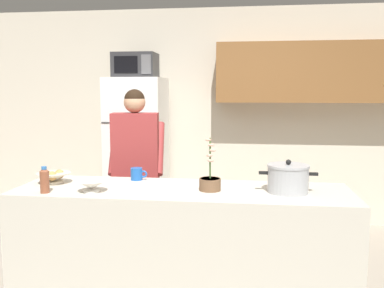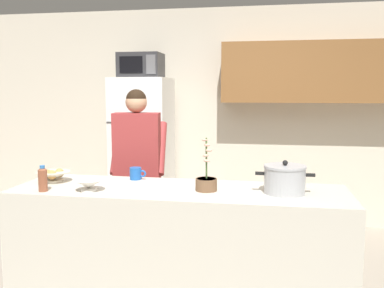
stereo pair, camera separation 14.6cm
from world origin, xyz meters
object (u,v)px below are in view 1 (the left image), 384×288
(microwave, at_px, (135,65))
(bottle_near_edge, at_px, (45,180))
(refrigerator, at_px, (137,154))
(bread_bowl, at_px, (54,177))
(potted_orchid, at_px, (210,182))
(cooking_pot, at_px, (288,178))
(empty_bowl, at_px, (92,185))
(coffee_mug, at_px, (137,174))
(person_near_pot, at_px, (136,158))

(microwave, bearing_deg, bottle_near_edge, -92.37)
(refrigerator, xyz_separation_m, bread_bowl, (-0.16, -1.81, 0.09))
(refrigerator, relative_size, microwave, 3.67)
(refrigerator, height_order, potted_orchid, refrigerator)
(cooking_pot, xyz_separation_m, bottle_near_edge, (-1.64, -0.23, -0.01))
(empty_bowl, bearing_deg, bread_bowl, 150.07)
(cooking_pot, relative_size, coffee_mug, 3.01)
(empty_bowl, bearing_deg, bottle_near_edge, -168.34)
(potted_orchid, bearing_deg, bottle_near_edge, -169.04)
(refrigerator, relative_size, cooking_pot, 4.46)
(bread_bowl, xyz_separation_m, bottle_near_edge, (0.08, -0.28, 0.04))
(cooking_pot, bearing_deg, empty_bowl, -172.85)
(cooking_pot, distance_m, bread_bowl, 1.71)
(refrigerator, distance_m, bread_bowl, 1.82)
(person_near_pot, height_order, potted_orchid, person_near_pot)
(refrigerator, xyz_separation_m, empty_bowl, (0.22, -2.03, 0.09))
(cooking_pot, distance_m, empty_bowl, 1.34)
(microwave, distance_m, coffee_mug, 1.89)
(refrigerator, relative_size, empty_bowl, 8.55)
(refrigerator, bearing_deg, microwave, -89.93)
(coffee_mug, relative_size, bottle_near_edge, 0.72)
(coffee_mug, bearing_deg, microwave, 105.05)
(bread_bowl, distance_m, potted_orchid, 1.18)
(microwave, bearing_deg, refrigerator, 90.07)
(person_near_pot, bearing_deg, cooking_pot, -30.82)
(bread_bowl, height_order, empty_bowl, bread_bowl)
(bread_bowl, height_order, bottle_near_edge, bottle_near_edge)
(microwave, bearing_deg, cooking_pot, -49.84)
(bread_bowl, bearing_deg, coffee_mug, 18.77)
(person_near_pot, bearing_deg, bread_bowl, -122.02)
(person_near_pot, height_order, coffee_mug, person_near_pot)
(refrigerator, xyz_separation_m, person_near_pot, (0.28, -1.10, 0.13))
(refrigerator, bearing_deg, bottle_near_edge, -92.35)
(coffee_mug, distance_m, empty_bowl, 0.47)
(potted_orchid, bearing_deg, refrigerator, 118.53)
(bottle_near_edge, bearing_deg, cooking_pot, 8.00)
(bread_bowl, bearing_deg, microwave, 84.85)
(cooking_pot, bearing_deg, refrigerator, 129.83)
(bottle_near_edge, bearing_deg, coffee_mug, 43.31)
(person_near_pot, height_order, bread_bowl, person_near_pot)
(empty_bowl, bearing_deg, coffee_mug, 63.92)
(bread_bowl, height_order, potted_orchid, potted_orchid)
(refrigerator, height_order, microwave, microwave)
(coffee_mug, xyz_separation_m, bottle_near_edge, (-0.51, -0.48, 0.04))
(microwave, relative_size, person_near_pot, 0.30)
(refrigerator, height_order, person_near_pot, refrigerator)
(refrigerator, height_order, empty_bowl, refrigerator)
(person_near_pot, relative_size, coffee_mug, 12.40)
(refrigerator, bearing_deg, coffee_mug, -75.14)
(refrigerator, height_order, bread_bowl, refrigerator)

